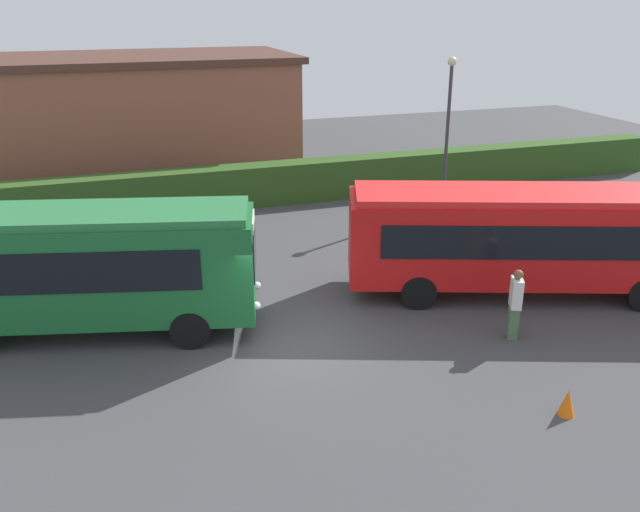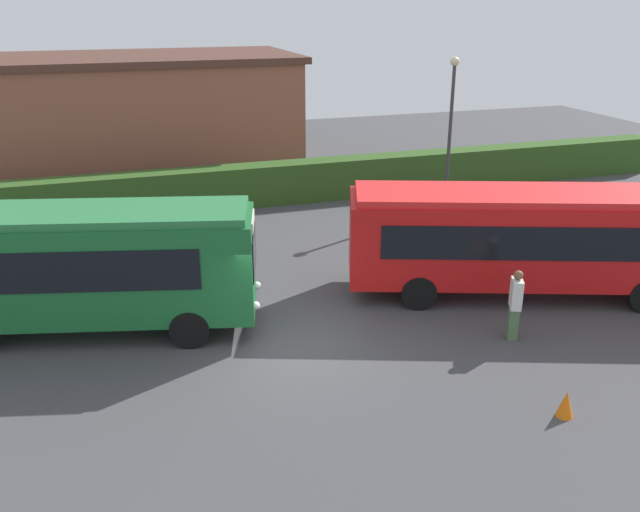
{
  "view_description": "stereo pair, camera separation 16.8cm",
  "coord_description": "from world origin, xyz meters",
  "px_view_note": "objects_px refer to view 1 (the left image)",
  "views": [
    {
      "loc": [
        -4.08,
        -14.38,
        8.27
      ],
      "look_at": [
        1.35,
        1.72,
        1.66
      ],
      "focal_mm": 37.49,
      "sensor_mm": 36.0,
      "label": 1
    },
    {
      "loc": [
        -3.92,
        -14.43,
        8.27
      ],
      "look_at": [
        1.35,
        1.72,
        1.66
      ],
      "focal_mm": 37.49,
      "sensor_mm": 36.0,
      "label": 2
    }
  ],
  "objects_px": {
    "person_center": "(438,239)",
    "traffic_cone": "(567,402)",
    "bus_green": "(86,265)",
    "person_right": "(495,226)",
    "bus_red": "(526,236)",
    "lamppost": "(448,118)",
    "person_left": "(515,302)"
  },
  "relations": [
    {
      "from": "person_center",
      "to": "traffic_cone",
      "type": "xyz_separation_m",
      "value": [
        -1.27,
        -8.24,
        -0.71
      ]
    },
    {
      "from": "bus_green",
      "to": "person_right",
      "type": "xyz_separation_m",
      "value": [
        13.11,
        1.59,
        -0.88
      ]
    },
    {
      "from": "bus_red",
      "to": "lamppost",
      "type": "height_order",
      "value": "lamppost"
    },
    {
      "from": "person_right",
      "to": "traffic_cone",
      "type": "bearing_deg",
      "value": -71.73
    },
    {
      "from": "bus_green",
      "to": "person_center",
      "type": "height_order",
      "value": "bus_green"
    },
    {
      "from": "person_center",
      "to": "traffic_cone",
      "type": "height_order",
      "value": "person_center"
    },
    {
      "from": "traffic_cone",
      "to": "lamppost",
      "type": "relative_size",
      "value": 0.1
    },
    {
      "from": "traffic_cone",
      "to": "lamppost",
      "type": "xyz_separation_m",
      "value": [
        4.66,
        14.11,
        3.48
      ]
    },
    {
      "from": "person_center",
      "to": "traffic_cone",
      "type": "relative_size",
      "value": 3.15
    },
    {
      "from": "bus_red",
      "to": "person_right",
      "type": "distance_m",
      "value": 3.32
    },
    {
      "from": "person_right",
      "to": "traffic_cone",
      "type": "distance_m",
      "value": 9.53
    },
    {
      "from": "bus_green",
      "to": "bus_red",
      "type": "height_order",
      "value": "bus_green"
    },
    {
      "from": "person_right",
      "to": "lamppost",
      "type": "distance_m",
      "value": 6.1
    },
    {
      "from": "bus_red",
      "to": "person_center",
      "type": "relative_size",
      "value": 5.53
    },
    {
      "from": "person_center",
      "to": "lamppost",
      "type": "distance_m",
      "value": 7.32
    },
    {
      "from": "lamppost",
      "to": "bus_green",
      "type": "bearing_deg",
      "value": -153.67
    },
    {
      "from": "bus_green",
      "to": "bus_red",
      "type": "distance_m",
      "value": 12.19
    },
    {
      "from": "lamppost",
      "to": "person_center",
      "type": "bearing_deg",
      "value": -120.07
    },
    {
      "from": "person_right",
      "to": "traffic_cone",
      "type": "relative_size",
      "value": 3.22
    },
    {
      "from": "bus_red",
      "to": "person_right",
      "type": "bearing_deg",
      "value": 91.52
    },
    {
      "from": "person_center",
      "to": "person_right",
      "type": "distance_m",
      "value": 2.51
    },
    {
      "from": "bus_green",
      "to": "person_left",
      "type": "distance_m",
      "value": 10.99
    },
    {
      "from": "bus_green",
      "to": "bus_red",
      "type": "xyz_separation_m",
      "value": [
        12.1,
        -1.48,
        -0.09
      ]
    },
    {
      "from": "bus_red",
      "to": "person_left",
      "type": "height_order",
      "value": "bus_red"
    },
    {
      "from": "traffic_cone",
      "to": "bus_green",
      "type": "bearing_deg",
      "value": 142.68
    },
    {
      "from": "bus_green",
      "to": "person_center",
      "type": "relative_size",
      "value": 4.7
    },
    {
      "from": "bus_red",
      "to": "person_center",
      "type": "bearing_deg",
      "value": 139.19
    },
    {
      "from": "lamppost",
      "to": "traffic_cone",
      "type": "bearing_deg",
      "value": -108.3
    },
    {
      "from": "person_left",
      "to": "person_center",
      "type": "relative_size",
      "value": 1.01
    },
    {
      "from": "person_left",
      "to": "person_center",
      "type": "bearing_deg",
      "value": 110.67
    },
    {
      "from": "person_left",
      "to": "traffic_cone",
      "type": "relative_size",
      "value": 3.17
    },
    {
      "from": "bus_green",
      "to": "lamppost",
      "type": "distance_m",
      "value": 15.79
    }
  ]
}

